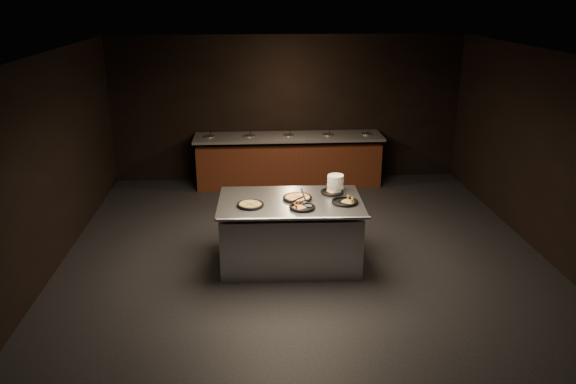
# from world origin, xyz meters

# --- Properties ---
(room) EXTENTS (7.02, 8.02, 2.92)m
(room) POSITION_xyz_m (0.00, 0.00, 1.45)
(room) COLOR black
(room) RESTS_ON ground
(salad_bar) EXTENTS (3.70, 0.83, 1.18)m
(salad_bar) POSITION_xyz_m (0.00, 3.56, 0.44)
(salad_bar) COLOR #552414
(salad_bar) RESTS_ON ground
(serving_counter) EXTENTS (2.02, 1.32, 0.95)m
(serving_counter) POSITION_xyz_m (-0.22, 0.08, 0.45)
(serving_counter) COLOR silver
(serving_counter) RESTS_ON ground
(plate_stack) EXTENTS (0.24, 0.24, 0.23)m
(plate_stack) POSITION_xyz_m (0.46, 0.44, 1.07)
(plate_stack) COLOR white
(plate_stack) RESTS_ON serving_counter
(pan_veggie_whole) EXTENTS (0.37, 0.37, 0.04)m
(pan_veggie_whole) POSITION_xyz_m (-0.77, -0.09, 0.97)
(pan_veggie_whole) COLOR black
(pan_veggie_whole) RESTS_ON serving_counter
(pan_cheese_whole) EXTENTS (0.41, 0.41, 0.04)m
(pan_cheese_whole) POSITION_xyz_m (-0.11, 0.13, 0.97)
(pan_cheese_whole) COLOR black
(pan_cheese_whole) RESTS_ON serving_counter
(pan_cheese_slices_a) EXTENTS (0.33, 0.33, 0.04)m
(pan_cheese_slices_a) POSITION_xyz_m (0.40, 0.34, 0.97)
(pan_cheese_slices_a) COLOR black
(pan_cheese_slices_a) RESTS_ON serving_counter
(pan_cheese_slices_b) EXTENTS (0.35, 0.35, 0.04)m
(pan_cheese_slices_b) POSITION_xyz_m (-0.08, -0.23, 0.97)
(pan_cheese_slices_b) COLOR black
(pan_cheese_slices_b) RESTS_ON serving_counter
(pan_veggie_slices) EXTENTS (0.37, 0.37, 0.04)m
(pan_veggie_slices) POSITION_xyz_m (0.52, -0.06, 0.97)
(pan_veggie_slices) COLOR black
(pan_veggie_slices) RESTS_ON serving_counter
(server_left) EXTENTS (0.16, 0.32, 0.16)m
(server_left) POSITION_xyz_m (-0.06, 0.08, 1.03)
(server_left) COLOR silver
(server_left) RESTS_ON serving_counter
(server_right) EXTENTS (0.30, 0.14, 0.15)m
(server_right) POSITION_xyz_m (-0.10, -0.15, 1.02)
(server_right) COLOR silver
(server_right) RESTS_ON serving_counter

